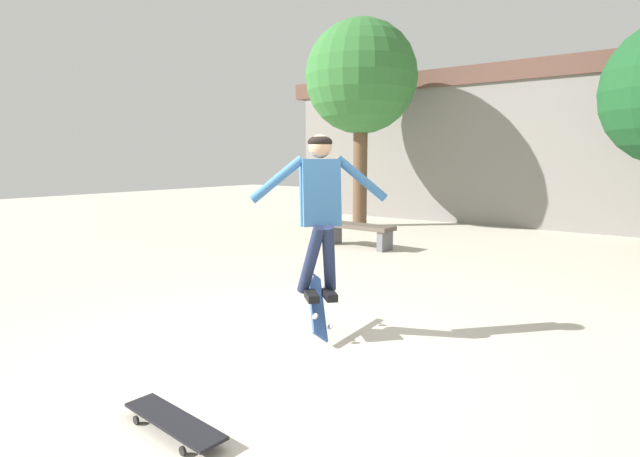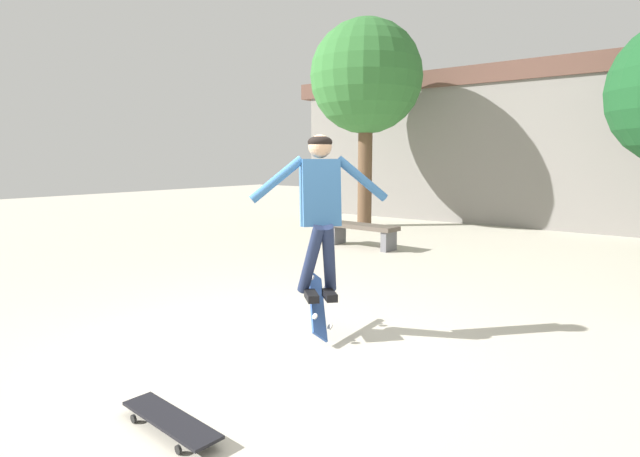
{
  "view_description": "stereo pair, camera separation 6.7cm",
  "coord_description": "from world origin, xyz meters",
  "px_view_note": "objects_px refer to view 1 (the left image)",
  "views": [
    {
      "loc": [
        2.83,
        -3.1,
        1.66
      ],
      "look_at": [
        0.13,
        0.48,
        1.03
      ],
      "focal_mm": 28.0,
      "sensor_mm": 36.0,
      "label": 1
    },
    {
      "loc": [
        2.88,
        -3.06,
        1.66
      ],
      "look_at": [
        0.13,
        0.48,
        1.03
      ],
      "focal_mm": 28.0,
      "sensor_mm": 36.0,
      "label": 2
    }
  ],
  "objects_px": {
    "park_bench": "(358,231)",
    "skateboard_flipping": "(317,304)",
    "skater": "(320,202)",
    "tree_left": "(361,78)",
    "skateboard_resting": "(174,421)"
  },
  "relations": [
    {
      "from": "park_bench",
      "to": "skateboard_flipping",
      "type": "bearing_deg",
      "value": -58.88
    },
    {
      "from": "skater",
      "to": "skateboard_flipping",
      "type": "bearing_deg",
      "value": -175.54
    },
    {
      "from": "tree_left",
      "to": "skater",
      "type": "distance_m",
      "value": 8.24
    },
    {
      "from": "skateboard_resting",
      "to": "skateboard_flipping",
      "type": "bearing_deg",
      "value": 103.99
    },
    {
      "from": "skater",
      "to": "skateboard_resting",
      "type": "height_order",
      "value": "skater"
    },
    {
      "from": "park_bench",
      "to": "skateboard_resting",
      "type": "relative_size",
      "value": 1.73
    },
    {
      "from": "tree_left",
      "to": "skateboard_flipping",
      "type": "xyz_separation_m",
      "value": [
        3.86,
        -6.81,
        -3.27
      ]
    },
    {
      "from": "park_bench",
      "to": "skateboard_resting",
      "type": "xyz_separation_m",
      "value": [
        2.57,
        -6.12,
        -0.24
      ]
    },
    {
      "from": "tree_left",
      "to": "skateboard_resting",
      "type": "bearing_deg",
      "value": -64.28
    },
    {
      "from": "tree_left",
      "to": "skater",
      "type": "height_order",
      "value": "tree_left"
    },
    {
      "from": "skater",
      "to": "skateboard_resting",
      "type": "xyz_separation_m",
      "value": [
        0.26,
        -1.83,
        -1.21
      ]
    },
    {
      "from": "tree_left",
      "to": "park_bench",
      "type": "height_order",
      "value": "tree_left"
    },
    {
      "from": "tree_left",
      "to": "skateboard_resting",
      "type": "relative_size",
      "value": 5.93
    },
    {
      "from": "tree_left",
      "to": "skater",
      "type": "xyz_separation_m",
      "value": [
        3.94,
        -6.87,
        -2.29
      ]
    },
    {
      "from": "park_bench",
      "to": "skater",
      "type": "xyz_separation_m",
      "value": [
        2.32,
        -4.28,
        0.96
      ]
    }
  ]
}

